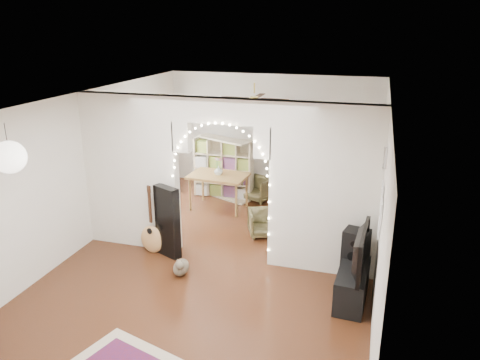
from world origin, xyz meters
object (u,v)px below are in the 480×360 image
(acoustic_guitar, at_px, (151,229))
(bookcase, at_px, (224,168))
(media_console, at_px, (352,285))
(dining_chair_left, at_px, (258,189))
(floor_speaker, at_px, (355,259))
(dining_table, at_px, (218,178))
(dining_chair_right, at_px, (263,223))

(acoustic_guitar, xyz_separation_m, bookcase, (0.32, 2.98, 0.23))
(media_console, xyz_separation_m, dining_chair_left, (-2.29, 3.55, 0.01))
(floor_speaker, xyz_separation_m, media_console, (0.00, -0.42, -0.21))
(bookcase, bearing_deg, dining_table, -56.91)
(acoustic_guitar, xyz_separation_m, dining_chair_left, (1.12, 3.00, -0.19))
(floor_speaker, relative_size, dining_table, 0.74)
(floor_speaker, bearing_deg, dining_chair_right, 154.98)
(acoustic_guitar, height_order, dining_table, acoustic_guitar)
(dining_table, height_order, dining_chair_left, dining_table)
(acoustic_guitar, relative_size, floor_speaker, 1.13)
(dining_chair_left, height_order, dining_chair_right, dining_chair_left)
(bookcase, relative_size, dining_table, 1.10)
(dining_chair_left, xyz_separation_m, dining_chair_right, (0.55, -1.76, -0.02))
(media_console, height_order, dining_chair_left, dining_chair_left)
(bookcase, xyz_separation_m, dining_chair_left, (0.80, 0.02, -0.42))
(bookcase, bearing_deg, dining_chair_right, -28.37)
(dining_table, bearing_deg, acoustic_guitar, -97.07)
(dining_chair_left, bearing_deg, media_console, -36.92)
(dining_table, distance_m, dining_chair_left, 1.08)
(dining_table, bearing_deg, bookcase, 103.07)
(floor_speaker, bearing_deg, acoustic_guitar, -168.84)
(acoustic_guitar, height_order, dining_chair_left, acoustic_guitar)
(bookcase, distance_m, dining_chair_right, 2.25)
(acoustic_guitar, bearing_deg, bookcase, 103.73)
(media_console, relative_size, dining_chair_left, 1.74)
(acoustic_guitar, relative_size, media_console, 1.04)
(bookcase, relative_size, dining_chair_left, 2.39)
(floor_speaker, height_order, dining_chair_left, floor_speaker)
(floor_speaker, height_order, bookcase, bookcase)
(floor_speaker, height_order, media_console, floor_speaker)
(acoustic_guitar, relative_size, dining_chair_right, 1.94)
(floor_speaker, distance_m, dining_chair_right, 2.22)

